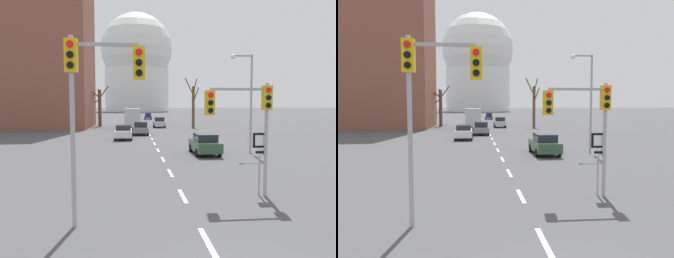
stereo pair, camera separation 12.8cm
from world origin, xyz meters
The scene contains 24 objects.
lane_stripe_0 centered at (0.00, 2.72, 0.00)m, with size 0.16×2.00×0.01m, color silver.
lane_stripe_1 centered at (0.00, 7.22, 0.00)m, with size 0.16×2.00×0.01m, color silver.
lane_stripe_2 centered at (0.00, 11.72, 0.00)m, with size 0.16×2.00×0.01m, color silver.
lane_stripe_3 centered at (0.00, 16.22, 0.00)m, with size 0.16×2.00×0.01m, color silver.
lane_stripe_4 centered at (0.00, 20.72, 0.00)m, with size 0.16×2.00×0.01m, color silver.
lane_stripe_5 centered at (0.00, 25.22, 0.00)m, with size 0.16×2.00×0.01m, color silver.
lane_stripe_6 centered at (0.00, 29.72, 0.00)m, with size 0.16×2.00×0.01m, color silver.
lane_stripe_7 centered at (0.00, 34.22, 0.00)m, with size 0.16×2.00×0.01m, color silver.
lane_stripe_8 centered at (0.00, 38.72, 0.00)m, with size 0.16×2.00×0.01m, color silver.
traffic_signal_near_right centered at (2.47, 6.89, 3.44)m, with size 2.67×0.34×4.53m.
traffic_signal_near_left centered at (-3.08, 4.22, 4.32)m, with size 2.32×0.34×5.68m.
route_sign_post centered at (3.11, 7.01, 1.78)m, with size 0.60×0.08×2.60m.
street_lamp_right centered at (6.60, 18.42, 4.58)m, with size 1.71×0.36×7.43m.
sedan_near_left centered at (-3.03, 29.50, 0.80)m, with size 1.85×4.55×1.56m.
sedan_near_right centered at (3.29, 18.11, 0.78)m, with size 1.81×4.18×1.55m.
sedan_mid_centre centered at (-1.10, 34.85, 0.80)m, with size 1.92×4.31×1.59m.
sedan_far_left centered at (2.21, 47.75, 0.85)m, with size 1.89×4.01×1.67m.
sedan_far_right centered at (1.60, 76.38, 0.80)m, with size 1.78×3.85×1.62m.
delivery_truck centered at (-2.11, 44.88, 1.70)m, with size 2.44×7.20×3.14m.
bare_tree_left_near centered at (-7.69, 50.81, 3.50)m, with size 4.15×2.13×7.12m.
bare_tree_right_near centered at (7.81, 47.53, 3.75)m, with size 2.44×2.63×7.95m.
bare_tree_left_far centered at (-9.33, 53.46, 3.22)m, with size 2.79×1.55×6.17m.
capitol_dome centered at (0.00, 182.26, 27.47)m, with size 39.93×39.93×56.40m.
apartment_block_left centered at (-17.90, 49.07, 13.19)m, with size 18.00×14.00×26.38m, color brown.
Camera 1 is at (-1.95, -5.61, 3.67)m, focal length 35.00 mm.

